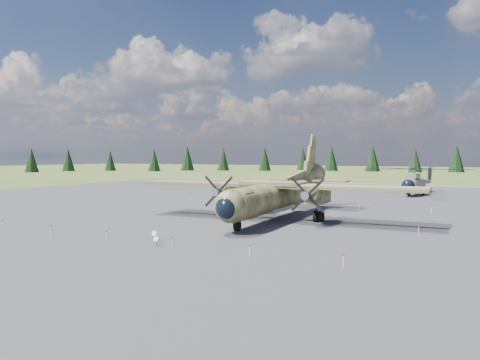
% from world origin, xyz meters
% --- Properties ---
extents(ground, '(500.00, 500.00, 0.00)m').
position_xyz_m(ground, '(0.00, 0.00, 0.00)').
color(ground, '#4D5B28').
rests_on(ground, ground).
extents(apron, '(120.00, 120.00, 0.04)m').
position_xyz_m(apron, '(0.00, 10.00, 0.00)').
color(apron, slate).
rests_on(apron, ground).
extents(transport_plane, '(29.36, 26.69, 9.69)m').
position_xyz_m(transport_plane, '(2.31, 4.34, 2.78)').
color(transport_plane, '#3A3D21').
rests_on(transport_plane, ground).
extents(helicopter_near, '(19.35, 21.47, 4.45)m').
position_xyz_m(helicopter_near, '(11.05, 40.43, 3.15)').
color(helicopter_near, slate).
rests_on(helicopter_near, ground).
extents(info_placard_left, '(0.48, 0.28, 0.70)m').
position_xyz_m(info_placard_left, '(0.45, -13.28, 0.47)').
color(info_placard_left, gray).
rests_on(info_placard_left, ground).
extents(info_placard_right, '(0.52, 0.31, 0.76)m').
position_xyz_m(info_placard_right, '(-0.93, -11.70, 0.51)').
color(info_placard_right, gray).
rests_on(info_placard_right, ground).
extents(barrier_fence, '(33.12, 29.62, 0.85)m').
position_xyz_m(barrier_fence, '(-0.46, -0.08, 0.51)').
color(barrier_fence, silver).
rests_on(barrier_fence, ground).
extents(treeline, '(340.02, 330.72, 10.95)m').
position_xyz_m(treeline, '(-4.47, 11.92, 4.88)').
color(treeline, black).
rests_on(treeline, ground).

